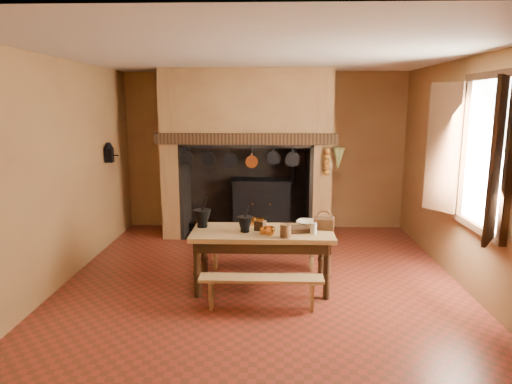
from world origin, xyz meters
TOP-DOWN VIEW (x-y plane):
  - floor at (0.00, 0.00)m, footprint 5.50×5.50m
  - ceiling at (0.00, 0.00)m, footprint 5.50×5.50m
  - back_wall at (0.00, 2.75)m, footprint 5.00×0.02m
  - wall_left at (-2.50, 0.00)m, footprint 0.02×5.50m
  - wall_right at (2.50, 0.00)m, footprint 0.02×5.50m
  - wall_front at (0.00, -2.75)m, footprint 5.00×0.02m
  - chimney_breast at (-0.30, 2.31)m, footprint 2.95×0.96m
  - iron_range at (-0.04, 2.45)m, footprint 1.12×0.55m
  - hearth_pans at (-1.05, 2.22)m, footprint 0.51×0.62m
  - hanging_pans at (-0.34, 1.81)m, footprint 1.92×0.29m
  - onion_string at (1.00, 1.79)m, footprint 0.12×0.10m
  - herb_bunch at (1.18, 1.79)m, footprint 0.20×0.20m
  - window at (2.35, -0.40)m, footprint 0.39×1.75m
  - wall_coffee_mill at (-2.42, 1.55)m, footprint 0.23×0.16m
  - work_table at (0.01, -0.16)m, footprint 1.70×0.75m
  - bench_front at (0.01, -0.76)m, footprint 1.36×0.24m
  - bench_back at (0.01, 0.50)m, footprint 1.62×0.28m
  - mortar_large at (-0.74, -0.01)m, footprint 0.22×0.22m
  - mortar_small at (-0.20, -0.22)m, footprint 0.19×0.19m
  - coffee_grinder at (-0.02, -0.13)m, footprint 0.17×0.15m
  - brass_mug_a at (0.02, -0.30)m, footprint 0.08×0.08m
  - brass_mug_b at (-0.11, 0.10)m, footprint 0.11×0.11m
  - mixing_bowl at (0.58, 0.06)m, footprint 0.36×0.36m
  - stoneware_crock at (0.28, -0.44)m, footprint 0.13×0.13m
  - glass_jar at (0.62, -0.27)m, footprint 0.08×0.08m
  - wicker_basket at (0.76, -0.06)m, footprint 0.27×0.22m
  - wooden_tray at (0.41, -0.18)m, footprint 0.35×0.29m
  - brass_cup at (0.10, -0.35)m, footprint 0.14×0.14m

SIDE VIEW (x-z plane):
  - floor at x=0.00m, z-range 0.00..0.00m
  - hearth_pans at x=-1.05m, z-range -0.01..0.19m
  - bench_front at x=0.01m, z-range 0.10..0.48m
  - bench_back at x=0.01m, z-range 0.11..0.57m
  - iron_range at x=-0.04m, z-range -0.32..1.28m
  - work_table at x=0.01m, z-range 0.25..0.99m
  - wooden_tray at x=0.41m, z-range 0.74..0.79m
  - mixing_bowl at x=0.58m, z-range 0.74..0.81m
  - brass_mug_a at x=0.02m, z-range 0.74..0.82m
  - brass_mug_b at x=-0.11m, z-range 0.74..0.83m
  - brass_cup at x=0.10m, z-range 0.74..0.84m
  - glass_jar at x=0.62m, z-range 0.74..0.87m
  - coffee_grinder at x=-0.02m, z-range 0.71..0.90m
  - wicker_basket at x=0.76m, z-range 0.69..0.93m
  - stoneware_crock at x=0.28m, z-range 0.74..0.89m
  - mortar_small at x=-0.20m, z-range 0.68..1.00m
  - mortar_large at x=-0.74m, z-range 0.67..1.05m
  - onion_string at x=1.00m, z-range 1.10..1.56m
  - hanging_pans at x=-0.34m, z-range 1.23..1.50m
  - herb_bunch at x=1.18m, z-range 1.21..1.56m
  - back_wall at x=0.00m, z-range 0.00..2.80m
  - wall_left at x=-2.50m, z-range 0.00..2.80m
  - wall_right at x=2.50m, z-range 0.00..2.80m
  - wall_front at x=0.00m, z-range 0.00..2.80m
  - wall_coffee_mill at x=-2.42m, z-range 1.36..1.67m
  - window at x=2.35m, z-range 0.82..2.58m
  - chimney_breast at x=-0.30m, z-range 0.41..3.21m
  - ceiling at x=0.00m, z-range 2.80..2.80m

